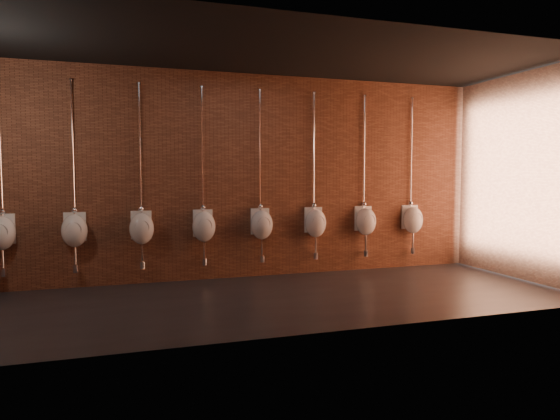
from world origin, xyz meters
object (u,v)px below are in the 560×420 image
at_px(urinal_4, 262,223).
at_px(urinal_6, 366,220).
at_px(urinal_1, 74,229).
at_px(urinal_0, 2,231).
at_px(urinal_5, 315,222).
at_px(urinal_3, 204,225).
at_px(urinal_2, 142,227).
at_px(urinal_7, 413,219).

distance_m(urinal_4, urinal_6, 1.83).
bearing_deg(urinal_1, urinal_0, 180.00).
relative_size(urinal_1, urinal_6, 1.00).
bearing_deg(urinal_5, urinal_1, 180.00).
height_order(urinal_1, urinal_5, same).
relative_size(urinal_3, urinal_6, 1.00).
bearing_deg(urinal_6, urinal_4, 180.00).
bearing_deg(urinal_2, urinal_5, 0.00).
bearing_deg(urinal_7, urinal_4, 180.00).
xyz_separation_m(urinal_4, urinal_5, (0.91, 0.00, 0.00)).
bearing_deg(urinal_7, urinal_3, 180.00).
bearing_deg(urinal_1, urinal_7, 0.00).
height_order(urinal_5, urinal_6, same).
bearing_deg(urinal_1, urinal_3, 0.00).
bearing_deg(urinal_3, urinal_0, 180.00).
height_order(urinal_0, urinal_4, same).
height_order(urinal_1, urinal_7, same).
distance_m(urinal_0, urinal_7, 6.39).
distance_m(urinal_2, urinal_4, 1.83).
relative_size(urinal_0, urinal_5, 1.00).
xyz_separation_m(urinal_3, urinal_5, (1.83, 0.00, 0.00)).
height_order(urinal_1, urinal_2, same).
height_order(urinal_3, urinal_7, same).
height_order(urinal_1, urinal_6, same).
relative_size(urinal_3, urinal_4, 1.00).
distance_m(urinal_0, urinal_4, 3.65).
relative_size(urinal_1, urinal_3, 1.00).
distance_m(urinal_1, urinal_6, 4.56).
distance_m(urinal_5, urinal_7, 1.83).
bearing_deg(urinal_2, urinal_6, 0.00).
relative_size(urinal_4, urinal_5, 1.00).
bearing_deg(urinal_1, urinal_6, 0.00).
xyz_separation_m(urinal_0, urinal_4, (3.65, 0.00, 0.00)).
height_order(urinal_0, urinal_2, same).
height_order(urinal_5, urinal_7, same).
relative_size(urinal_0, urinal_7, 1.00).
bearing_deg(urinal_5, urinal_2, 180.00).
xyz_separation_m(urinal_3, urinal_6, (2.74, 0.00, 0.00)).
bearing_deg(urinal_4, urinal_0, 180.00).
distance_m(urinal_0, urinal_2, 1.83).
bearing_deg(urinal_0, urinal_2, 0.00).
xyz_separation_m(urinal_3, urinal_7, (3.65, 0.00, 0.00)).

